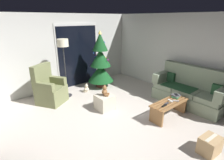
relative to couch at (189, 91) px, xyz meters
The scene contains 20 objects.
ground_plane 2.39m from the couch, 169.95° to the left, with size 7.00×7.00×0.00m, color #BCB2A8.
wall_back 4.26m from the couch, 123.73° to the left, with size 5.72×0.12×2.50m, color beige.
wall_right 1.09m from the couch, 37.13° to the left, with size 0.12×6.00×2.50m, color beige.
patio_door_frame 3.83m from the couch, 115.37° to the left, with size 1.60×0.02×2.20m, color silver.
patio_door_glass 3.80m from the couch, 115.49° to the left, with size 1.50×0.02×2.10m, color black.
couch is the anchor object (origin of this frame).
coffee_table 1.08m from the couch, behind, with size 1.10×0.40×0.42m.
remote_graphite 1.23m from the couch, behind, with size 0.04×0.16×0.02m, color #333338.
remote_white 1.02m from the couch, behind, with size 0.04×0.16×0.02m, color silver.
remote_black 1.36m from the couch, behind, with size 0.04×0.16×0.02m, color black.
remote_silver 0.94m from the couch, behind, with size 0.04×0.16×0.02m, color #ADADB2.
book_stack 0.70m from the couch, behind, with size 0.26×0.22×0.06m.
cell_phone 0.69m from the couch, behind, with size 0.07×0.14×0.01m, color black.
christmas_tree 2.96m from the couch, 113.03° to the left, with size 0.90×0.90×1.97m.
armchair 3.99m from the couch, 139.49° to the left, with size 0.94×0.95×1.13m.
floor_lamp 3.82m from the couch, 132.23° to the left, with size 0.32×0.32×1.78m.
ottoman 2.41m from the couch, 148.11° to the left, with size 0.44×0.44×0.40m, color beige.
teddy_bear_chestnut 2.40m from the couch, 148.21° to the left, with size 0.21×0.22×0.29m.
teddy_bear_cream_by_tree 3.18m from the couch, 125.12° to the left, with size 0.21×0.22×0.29m.
cardboard_box_taped_mid_floor 2.03m from the couch, 140.87° to the right, with size 0.41×0.32×0.33m.
Camera 1 is at (-2.28, -2.58, 2.35)m, focal length 28.14 mm.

